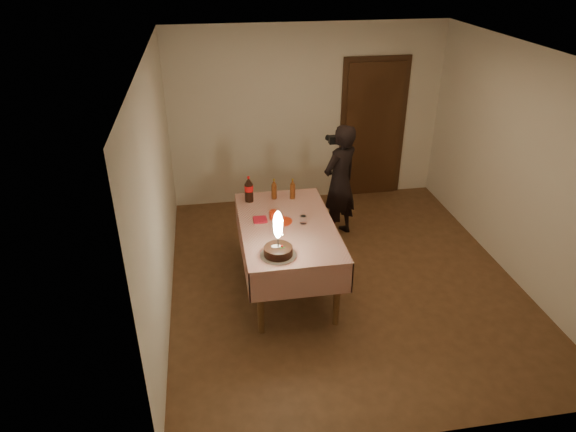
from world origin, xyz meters
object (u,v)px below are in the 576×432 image
Objects in this scene: amber_bottle_right at (293,189)px; cola_bottle at (249,189)px; dining_table at (287,233)px; amber_bottle_left at (274,189)px; clear_cup at (303,220)px; red_plate at (282,221)px; photographer at (340,182)px; red_cup at (273,215)px; birthday_cake at (278,245)px.

cola_bottle is at bearing 178.69° from amber_bottle_right.
amber_bottle_left is (-0.05, 0.66, 0.23)m from dining_table.
clear_cup is 0.28× the size of cola_bottle.
amber_bottle_left is 1.00× the size of amber_bottle_right.
red_plate is at bearing 122.74° from dining_table.
photographer is (0.87, 1.07, 0.07)m from dining_table.
cola_bottle is 1.25× the size of amber_bottle_left.
amber_bottle_left is at bearing 94.51° from dining_table.
photographer is (0.69, 1.08, -0.09)m from clear_cup.
red_cup is 0.39× the size of amber_bottle_left.
clear_cup is 0.63m from amber_bottle_right.
red_plate is 0.69× the size of cola_bottle.
clear_cup is at bearing -122.80° from photographer.
amber_bottle_right reaches higher than red_cup.
birthday_cake reaches higher than dining_table.
dining_table is 6.75× the size of amber_bottle_right.
amber_bottle_left is 0.22m from amber_bottle_right.
birthday_cake is at bearing -106.21° from amber_bottle_right.
dining_table is 6.75× the size of amber_bottle_left.
clear_cup is (0.18, -0.01, 0.15)m from dining_table.
birthday_cake is 1.24m from cola_bottle.
dining_table is 7.82× the size of red_plate.
photographer is (1.22, 0.44, -0.19)m from cola_bottle.
red_cup is at bearing -137.60° from photographer.
photographer reaches higher than cola_bottle.
clear_cup is 0.35× the size of amber_bottle_left.
clear_cup is (0.31, -0.16, -0.01)m from red_cup.
amber_bottle_right is at bearing 90.90° from clear_cup.
amber_bottle_left is (-0.01, 0.59, 0.11)m from red_plate.
birthday_cake is at bearing -94.00° from red_cup.
red_cup is at bearing -122.73° from amber_bottle_right.
red_cup is at bearing 131.85° from dining_table.
red_plate is at bearing -132.27° from photographer.
red_cup is 0.51m from amber_bottle_left.
amber_bottle_right is at bearing 73.79° from birthday_cake.
dining_table is 1.11× the size of photographer.
photographer is at bearing 42.40° from red_cup.
red_plate is 0.66m from cola_bottle.
red_cup is at bearing -99.50° from amber_bottle_left.
birthday_cake is 5.41× the size of clear_cup.
birthday_cake reaches higher than amber_bottle_right.
red_plate is 0.86× the size of amber_bottle_left.
dining_table is 3.53× the size of birthday_cake.
red_plate is 0.13m from red_cup.
photographer is at bearing 47.73° from red_plate.
red_cup is 0.54m from cola_bottle.
red_plate is at bearing 77.63° from birthday_cake.
cola_bottle is (-0.16, 1.23, 0.04)m from birthday_cake.
clear_cup is 0.84m from cola_bottle.
cola_bottle is 1.31m from photographer.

